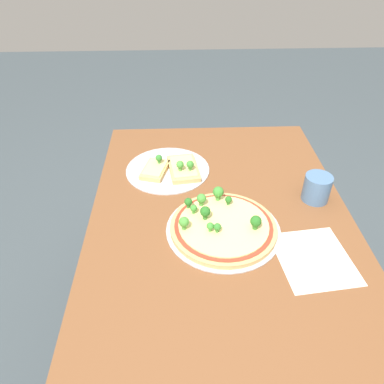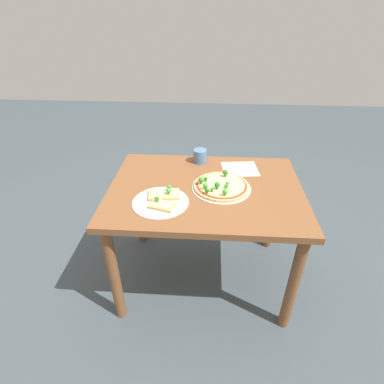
% 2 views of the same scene
% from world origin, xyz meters
% --- Properties ---
extents(ground_plane, '(8.00, 8.00, 0.00)m').
position_xyz_m(ground_plane, '(0.00, 0.00, 0.00)').
color(ground_plane, '#3D474C').
extents(dining_table, '(1.07, 0.78, 0.71)m').
position_xyz_m(dining_table, '(0.00, 0.00, 0.60)').
color(dining_table, brown).
rests_on(dining_table, ground_plane).
extents(pizza_tray_whole, '(0.33, 0.33, 0.07)m').
position_xyz_m(pizza_tray_whole, '(0.08, -0.01, 0.72)').
color(pizza_tray_whole, '#B7B7BC').
rests_on(pizza_tray_whole, dining_table).
extents(pizza_tray_slice, '(0.29, 0.29, 0.06)m').
position_xyz_m(pizza_tray_slice, '(-0.22, -0.15, 0.72)').
color(pizza_tray_slice, '#B7B7BC').
rests_on(pizza_tray_slice, dining_table).
extents(drinking_cup, '(0.08, 0.08, 0.09)m').
position_xyz_m(drinking_cup, '(-0.05, 0.30, 0.75)').
color(drinking_cup, '#4C7099').
rests_on(drinking_cup, dining_table).
extents(paper_menu, '(0.23, 0.21, 0.00)m').
position_xyz_m(paper_menu, '(0.21, 0.23, 0.71)').
color(paper_menu, white).
rests_on(paper_menu, dining_table).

